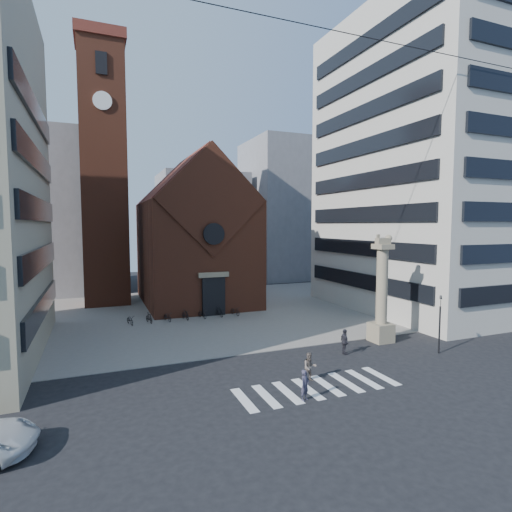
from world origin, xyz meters
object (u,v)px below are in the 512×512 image
at_px(pedestrian_2, 345,342).
at_px(scooter_0, 130,320).
at_px(traffic_light, 440,323).
at_px(pedestrian_0, 305,385).
at_px(pedestrian_1, 310,367).
at_px(lion_column, 382,299).

bearing_deg(pedestrian_2, scooter_0, 52.33).
relative_size(traffic_light, pedestrian_0, 2.59).
bearing_deg(pedestrian_1, pedestrian_0, -112.72).
relative_size(traffic_light, pedestrian_2, 2.30).
distance_m(traffic_light, pedestrian_1, 11.55).
bearing_deg(lion_column, pedestrian_1, -152.00).
bearing_deg(scooter_0, lion_column, -49.26).
bearing_deg(pedestrian_2, lion_column, -61.43).
bearing_deg(pedestrian_0, lion_column, 4.84).
relative_size(lion_column, pedestrian_0, 5.22).
height_order(lion_column, pedestrian_2, lion_column).
bearing_deg(pedestrian_0, pedestrian_2, 12.79).
relative_size(lion_column, traffic_light, 2.02).
distance_m(pedestrian_0, pedestrian_2, 8.52).
distance_m(lion_column, pedestrian_2, 5.47).
xyz_separation_m(pedestrian_0, pedestrian_1, (1.56, 2.21, 0.04)).
distance_m(pedestrian_2, scooter_0, 20.21).
bearing_deg(lion_column, scooter_0, 144.36).
height_order(pedestrian_0, pedestrian_1, pedestrian_1).
xyz_separation_m(pedestrian_2, scooter_0, (-13.78, 14.77, -0.45)).
xyz_separation_m(pedestrian_1, pedestrian_2, (4.85, 3.41, 0.06)).
distance_m(traffic_light, scooter_0, 26.69).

